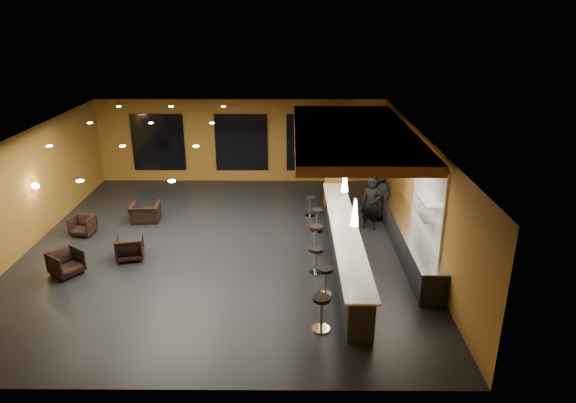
{
  "coord_description": "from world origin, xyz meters",
  "views": [
    {
      "loc": [
        2.1,
        -14.56,
        6.99
      ],
      "look_at": [
        2.0,
        0.5,
        1.3
      ],
      "focal_mm": 32.0,
      "sensor_mm": 36.0,
      "label": 1
    }
  ],
  "objects_px": {
    "staff_b": "(375,200)",
    "armchair_a": "(66,263)",
    "armchair_c": "(83,226)",
    "prep_counter": "(409,240)",
    "pendant_2": "(338,156)",
    "staff_a": "(371,204)",
    "bar_stool_4": "(317,217)",
    "column": "(333,160)",
    "bar_stool_0": "(321,309)",
    "bar_stool_1": "(325,278)",
    "pendant_1": "(345,180)",
    "bar_stool_2": "(316,257)",
    "pendant_0": "(355,212)",
    "bar_counter": "(344,245)",
    "staff_c": "(379,194)",
    "bar_stool_5": "(310,204)",
    "armchair_d": "(145,213)",
    "bar_stool_3": "(316,235)",
    "armchair_b": "(130,247)"
  },
  "relations": [
    {
      "from": "armchair_d",
      "to": "staff_a",
      "type": "bearing_deg",
      "value": 172.21
    },
    {
      "from": "staff_c",
      "to": "bar_stool_3",
      "type": "height_order",
      "value": "staff_c"
    },
    {
      "from": "armchair_a",
      "to": "bar_stool_2",
      "type": "height_order",
      "value": "bar_stool_2"
    },
    {
      "from": "staff_a",
      "to": "armchair_c",
      "type": "xyz_separation_m",
      "value": [
        -9.49,
        -0.59,
        -0.56
      ]
    },
    {
      "from": "pendant_1",
      "to": "armchair_a",
      "type": "relative_size",
      "value": 0.89
    },
    {
      "from": "prep_counter",
      "to": "armchair_c",
      "type": "distance_m",
      "value": 10.46
    },
    {
      "from": "staff_b",
      "to": "armchair_c",
      "type": "distance_m",
      "value": 9.82
    },
    {
      "from": "bar_counter",
      "to": "pendant_1",
      "type": "height_order",
      "value": "pendant_1"
    },
    {
      "from": "pendant_2",
      "to": "bar_stool_3",
      "type": "height_order",
      "value": "pendant_2"
    },
    {
      "from": "bar_counter",
      "to": "pendant_0",
      "type": "bearing_deg",
      "value": -90.0
    },
    {
      "from": "column",
      "to": "armchair_d",
      "type": "distance_m",
      "value": 6.98
    },
    {
      "from": "pendant_2",
      "to": "staff_c",
      "type": "bearing_deg",
      "value": 7.61
    },
    {
      "from": "staff_a",
      "to": "bar_stool_2",
      "type": "xyz_separation_m",
      "value": [
        -1.97,
        -3.16,
        -0.39
      ]
    },
    {
      "from": "column",
      "to": "bar_stool_4",
      "type": "bearing_deg",
      "value": -105.43
    },
    {
      "from": "bar_stool_4",
      "to": "staff_a",
      "type": "bearing_deg",
      "value": 9.9
    },
    {
      "from": "staff_c",
      "to": "bar_stool_1",
      "type": "xyz_separation_m",
      "value": [
        -2.17,
        -5.12,
        -0.45
      ]
    },
    {
      "from": "staff_b",
      "to": "armchair_a",
      "type": "xyz_separation_m",
      "value": [
        -9.17,
        -3.92,
        -0.41
      ]
    },
    {
      "from": "pendant_2",
      "to": "bar_stool_3",
      "type": "xyz_separation_m",
      "value": [
        -0.8,
        -2.41,
        -1.8
      ]
    },
    {
      "from": "pendant_1",
      "to": "bar_stool_3",
      "type": "distance_m",
      "value": 1.97
    },
    {
      "from": "staff_a",
      "to": "bar_stool_1",
      "type": "xyz_separation_m",
      "value": [
        -1.78,
        -4.33,
        -0.39
      ]
    },
    {
      "from": "prep_counter",
      "to": "pendant_2",
      "type": "height_order",
      "value": "pendant_2"
    },
    {
      "from": "column",
      "to": "staff_c",
      "type": "relative_size",
      "value": 1.85
    },
    {
      "from": "bar_counter",
      "to": "bar_stool_5",
      "type": "bearing_deg",
      "value": 104.16
    },
    {
      "from": "column",
      "to": "armchair_b",
      "type": "distance_m",
      "value": 7.88
    },
    {
      "from": "column",
      "to": "pendant_1",
      "type": "xyz_separation_m",
      "value": [
        0.0,
        -4.1,
        0.6
      ]
    },
    {
      "from": "prep_counter",
      "to": "bar_stool_5",
      "type": "bearing_deg",
      "value": 134.15
    },
    {
      "from": "column",
      "to": "bar_stool_0",
      "type": "distance_m",
      "value": 8.19
    },
    {
      "from": "bar_stool_1",
      "to": "bar_stool_3",
      "type": "distance_m",
      "value": 2.51
    },
    {
      "from": "pendant_2",
      "to": "bar_stool_5",
      "type": "bearing_deg",
      "value": 152.27
    },
    {
      "from": "bar_stool_0",
      "to": "bar_stool_5",
      "type": "height_order",
      "value": "bar_stool_0"
    },
    {
      "from": "bar_stool_2",
      "to": "bar_counter",
      "type": "bearing_deg",
      "value": 41.17
    },
    {
      "from": "bar_counter",
      "to": "staff_b",
      "type": "distance_m",
      "value": 3.35
    },
    {
      "from": "pendant_1",
      "to": "armchair_b",
      "type": "relative_size",
      "value": 0.88
    },
    {
      "from": "armchair_a",
      "to": "bar_stool_5",
      "type": "bearing_deg",
      "value": -21.73
    },
    {
      "from": "pendant_0",
      "to": "pendant_1",
      "type": "relative_size",
      "value": 1.0
    },
    {
      "from": "staff_b",
      "to": "bar_stool_1",
      "type": "xyz_separation_m",
      "value": [
        -2.02,
        -4.97,
        -0.27
      ]
    },
    {
      "from": "pendant_1",
      "to": "bar_stool_2",
      "type": "relative_size",
      "value": 0.91
    },
    {
      "from": "pendant_1",
      "to": "staff_b",
      "type": "relative_size",
      "value": 0.46
    },
    {
      "from": "prep_counter",
      "to": "bar_stool_4",
      "type": "relative_size",
      "value": 7.47
    },
    {
      "from": "staff_b",
      "to": "bar_stool_0",
      "type": "bearing_deg",
      "value": -91.57
    },
    {
      "from": "armchair_d",
      "to": "armchair_b",
      "type": "bearing_deg",
      "value": 92.21
    },
    {
      "from": "bar_stool_0",
      "to": "armchair_d",
      "type": "bearing_deg",
      "value": 132.03
    },
    {
      "from": "prep_counter",
      "to": "pendant_0",
      "type": "relative_size",
      "value": 8.57
    },
    {
      "from": "armchair_b",
      "to": "bar_stool_2",
      "type": "height_order",
      "value": "bar_stool_2"
    },
    {
      "from": "staff_a",
      "to": "bar_stool_4",
      "type": "distance_m",
      "value": 1.86
    },
    {
      "from": "staff_b",
      "to": "armchair_b",
      "type": "xyz_separation_m",
      "value": [
        -7.68,
        -2.93,
        -0.4
      ]
    },
    {
      "from": "column",
      "to": "bar_stool_1",
      "type": "distance_m",
      "value": 6.67
    },
    {
      "from": "armchair_b",
      "to": "staff_b",
      "type": "bearing_deg",
      "value": -171.9
    },
    {
      "from": "bar_stool_1",
      "to": "pendant_0",
      "type": "bearing_deg",
      "value": -6.79
    },
    {
      "from": "staff_c",
      "to": "bar_stool_2",
      "type": "xyz_separation_m",
      "value": [
        -2.36,
        -3.95,
        -0.46
      ]
    }
  ]
}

